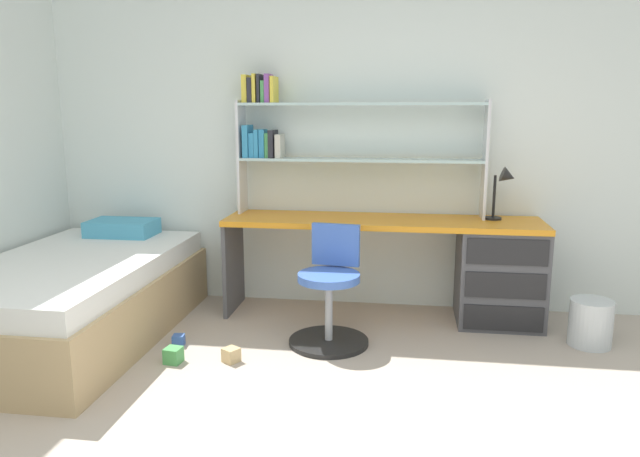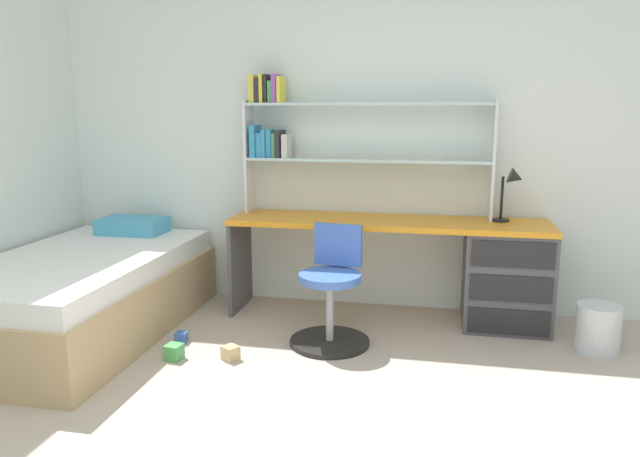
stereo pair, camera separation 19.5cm
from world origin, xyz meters
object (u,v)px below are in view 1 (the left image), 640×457
at_px(toy_block_blue_0, 179,340).
at_px(desk_lamp, 505,185).
at_px(desk, 468,265).
at_px(toy_block_green_2, 173,355).
at_px(bed_platform, 74,298).
at_px(swivel_chair, 330,299).
at_px(toy_block_natural_1, 231,355).
at_px(bookshelf_hutch, 321,133).
at_px(waste_bin, 591,323).

bearing_deg(toy_block_blue_0, desk_lamp, 21.09).
xyz_separation_m(desk, toy_block_green_2, (-1.81, -1.01, -0.36)).
height_order(desk_lamp, toy_block_blue_0, desk_lamp).
xyz_separation_m(desk, bed_platform, (-2.62, -0.71, -0.14)).
distance_m(desk_lamp, toy_block_blue_0, 2.46).
bearing_deg(toy_block_green_2, desk_lamp, 27.70).
distance_m(toy_block_blue_0, toy_block_green_2, 0.27).
height_order(swivel_chair, toy_block_natural_1, swivel_chair).
bearing_deg(bed_platform, bookshelf_hutch, 29.27).
height_order(toy_block_natural_1, toy_block_green_2, toy_block_green_2).
height_order(bookshelf_hutch, toy_block_natural_1, bookshelf_hutch).
relative_size(desk_lamp, bed_platform, 0.19).
xyz_separation_m(swivel_chair, waste_bin, (1.67, 0.19, -0.15)).
bearing_deg(toy_block_blue_0, desk, 21.86).
xyz_separation_m(bed_platform, toy_block_green_2, (0.80, -0.30, -0.23)).
distance_m(toy_block_blue_0, toy_block_natural_1, 0.45).
relative_size(swivel_chair, toy_block_blue_0, 10.61).
bearing_deg(bed_platform, waste_bin, 5.93).
height_order(desk_lamp, toy_block_green_2, desk_lamp).
bearing_deg(swivel_chair, bed_platform, -174.69).
distance_m(bed_platform, toy_block_blue_0, 0.77).
bearing_deg(desk, desk_lamp, 14.52).
height_order(desk, toy_block_green_2, desk).
distance_m(bed_platform, toy_block_natural_1, 1.19).
height_order(bookshelf_hutch, swivel_chair, bookshelf_hutch).
distance_m(bookshelf_hutch, toy_block_green_2, 1.89).
relative_size(desk, toy_block_natural_1, 26.09).
xyz_separation_m(waste_bin, toy_block_natural_1, (-2.23, -0.59, -0.11)).
bearing_deg(bookshelf_hutch, swivel_chair, -77.37).
height_order(bookshelf_hutch, desk_lamp, bookshelf_hutch).
height_order(desk, swivel_chair, swivel_chair).
xyz_separation_m(bookshelf_hutch, toy_block_green_2, (-0.74, -1.16, -1.29)).
relative_size(desk_lamp, swivel_chair, 0.50).
distance_m(waste_bin, toy_block_green_2, 2.65).
relative_size(desk, bed_platform, 1.14).
relative_size(desk_lamp, waste_bin, 1.26).
bearing_deg(desk_lamp, toy_block_natural_1, -149.35).
bearing_deg(toy_block_blue_0, swivel_chair, 11.76).
distance_m(toy_block_natural_1, toy_block_green_2, 0.35).
xyz_separation_m(swivel_chair, toy_block_natural_1, (-0.55, -0.39, -0.25)).
height_order(desk, desk_lamp, desk_lamp).
bearing_deg(toy_block_blue_0, bookshelf_hutch, 48.33).
relative_size(waste_bin, toy_block_natural_1, 3.50).
relative_size(desk, toy_block_green_2, 23.88).
relative_size(bookshelf_hutch, toy_block_green_2, 19.04).
bearing_deg(toy_block_blue_0, bed_platform, 176.63).
bearing_deg(bed_platform, toy_block_green_2, -20.58).
height_order(desk, bed_platform, desk).
height_order(waste_bin, toy_block_blue_0, waste_bin).
bearing_deg(swivel_chair, desk, 31.09).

